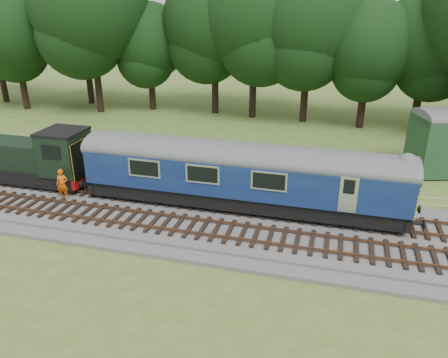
% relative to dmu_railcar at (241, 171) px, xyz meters
% --- Properties ---
extents(ground, '(120.00, 120.00, 0.00)m').
position_rel_dmu_railcar_xyz_m(ground, '(-4.10, -1.40, -2.61)').
color(ground, '#4A6826').
rests_on(ground, ground).
extents(ballast, '(70.00, 7.00, 0.35)m').
position_rel_dmu_railcar_xyz_m(ballast, '(-4.10, -1.40, -2.43)').
color(ballast, '#4C4C4F').
rests_on(ballast, ground).
extents(track_north, '(67.20, 2.40, 0.21)m').
position_rel_dmu_railcar_xyz_m(track_north, '(-4.10, -0.00, -2.19)').
color(track_north, black).
rests_on(track_north, ballast).
extents(track_south, '(67.20, 2.40, 0.21)m').
position_rel_dmu_railcar_xyz_m(track_south, '(-4.10, -3.00, -2.19)').
color(track_south, black).
rests_on(track_south, ballast).
extents(fence, '(64.00, 0.12, 1.00)m').
position_rel_dmu_railcar_xyz_m(fence, '(-4.10, 3.10, -2.61)').
color(fence, '#6B6054').
rests_on(fence, ground).
extents(tree_line, '(70.00, 8.00, 18.00)m').
position_rel_dmu_railcar_xyz_m(tree_line, '(-4.10, 20.60, -2.61)').
color(tree_line, black).
rests_on(tree_line, ground).
extents(dmu_railcar, '(18.05, 2.86, 3.88)m').
position_rel_dmu_railcar_xyz_m(dmu_railcar, '(0.00, 0.00, 0.00)').
color(dmu_railcar, black).
rests_on(dmu_railcar, ground).
extents(shunter_loco, '(8.91, 2.60, 3.38)m').
position_rel_dmu_railcar_xyz_m(shunter_loco, '(-13.93, 0.00, -0.63)').
color(shunter_loco, black).
rests_on(shunter_loco, ground).
extents(worker, '(0.78, 0.62, 1.87)m').
position_rel_dmu_railcar_xyz_m(worker, '(-10.49, -1.66, -1.32)').
color(worker, '#E45A0C').
rests_on(worker, ballast).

